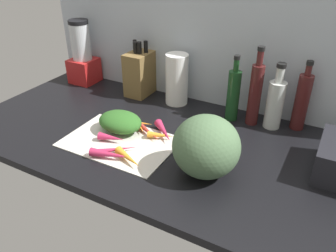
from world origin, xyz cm
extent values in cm
cube|color=black|center=(0.00, 0.00, -1.50)|extent=(170.00, 80.00, 3.00)
cube|color=#ADB7C1|center=(0.00, 38.50, 30.00)|extent=(170.00, 3.00, 60.00)
cube|color=beige|center=(-15.26, -11.79, 0.40)|extent=(41.99, 28.58, 0.80)
cone|color=orange|center=(-4.65, -21.31, 2.29)|extent=(13.02, 7.32, 2.98)
cone|color=#B2264C|center=(-2.46, -0.45, 2.45)|extent=(12.87, 12.13, 3.29)
cone|color=#B2264C|center=(-12.34, -19.09, 1.81)|extent=(14.17, 12.90, 2.02)
cone|color=#B2264C|center=(-13.72, -20.12, 1.94)|extent=(9.98, 9.77, 2.27)
cone|color=#B2264C|center=(-17.74, -13.65, 2.35)|extent=(10.51, 5.18, 3.10)
cone|color=red|center=(-8.53, -2.31, 2.06)|extent=(15.44, 9.59, 2.51)
cone|color=orange|center=(-21.07, 0.09, 2.37)|extent=(13.72, 3.36, 3.14)
cone|color=orange|center=(-2.28, -2.77, 2.11)|extent=(10.50, 5.85, 2.62)
cone|color=orange|center=(-17.52, 0.75, 2.17)|extent=(17.19, 6.81, 2.74)
cone|color=orange|center=(-14.35, -0.21, 2.17)|extent=(11.78, 10.31, 2.75)
cone|color=#B2264C|center=(-11.05, -22.80, 2.36)|extent=(15.60, 6.91, 3.12)
ellipsoid|color=#2D6023|center=(-19.48, -5.12, 4.65)|extent=(18.19, 14.00, 7.70)
ellipsoid|color=#4C6B47|center=(20.77, -13.52, 10.46)|extent=(22.19, 21.77, 20.92)
cube|color=brown|center=(-32.57, 30.83, 10.45)|extent=(10.24, 16.24, 20.89)
cylinder|color=black|center=(-35.26, 30.98, 23.64)|extent=(1.88, 1.88, 5.50)
cylinder|color=black|center=(-33.46, 28.75, 23.64)|extent=(1.95, 1.95, 5.50)
cylinder|color=black|center=(-31.67, 29.30, 23.64)|extent=(2.17, 2.17, 5.50)
cylinder|color=black|center=(-29.88, 32.11, 23.64)|extent=(1.92, 1.92, 5.50)
cube|color=red|center=(-66.99, 29.04, 6.25)|extent=(13.07, 13.07, 12.50)
cylinder|color=silver|center=(-66.99, 29.04, 21.60)|extent=(9.81, 9.81, 18.20)
cylinder|color=black|center=(-66.99, 29.04, 31.59)|extent=(10.00, 10.00, 1.80)
cylinder|color=white|center=(-12.09, 29.50, 11.74)|extent=(10.27, 10.27, 23.47)
cylinder|color=#19421E|center=(15.76, 26.87, 10.74)|extent=(5.37, 5.37, 21.48)
cylinder|color=#19421E|center=(15.76, 26.87, 24.03)|extent=(2.23, 2.23, 5.09)
cylinder|color=black|center=(15.76, 26.87, 27.37)|extent=(2.57, 2.57, 1.60)
cylinder|color=#471919|center=(24.57, 27.34, 12.72)|extent=(5.14, 5.14, 25.44)
cylinder|color=#471919|center=(24.57, 27.34, 28.38)|extent=(2.52, 2.52, 5.88)
cylinder|color=black|center=(24.57, 27.34, 32.12)|extent=(2.90, 2.90, 1.60)
cylinder|color=silver|center=(32.75, 28.39, 9.80)|extent=(6.86, 6.86, 19.61)
cylinder|color=silver|center=(32.75, 28.39, 22.68)|extent=(3.18, 3.18, 6.15)
cylinder|color=black|center=(32.75, 28.39, 26.56)|extent=(3.66, 3.66, 1.60)
cylinder|color=#471919|center=(42.11, 32.34, 11.44)|extent=(5.64, 5.64, 22.87)
cylinder|color=#471919|center=(42.11, 32.34, 24.99)|extent=(2.33, 2.33, 4.22)
cylinder|color=black|center=(42.11, 32.34, 27.90)|extent=(2.68, 2.68, 1.60)
camera|label=1|loc=(53.49, -99.08, 70.63)|focal=36.23mm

